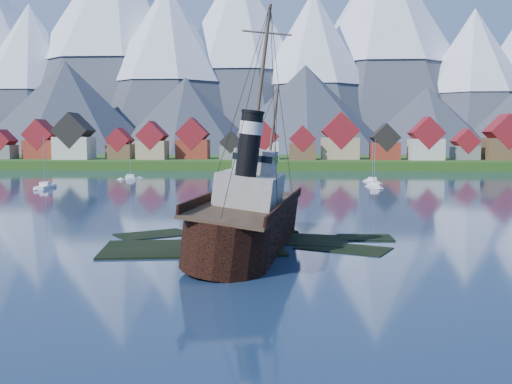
{
  "coord_description": "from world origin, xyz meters",
  "views": [
    {
      "loc": [
        6.24,
        -57.88,
        11.19
      ],
      "look_at": [
        2.84,
        6.0,
        5.0
      ],
      "focal_mm": 40.0,
      "sensor_mm": 36.0,
      "label": 1
    }
  ],
  "objects_px": {
    "sailboat_c": "(130,178)",
    "sailboat_e": "(372,182)",
    "sailboat_b": "(45,187)",
    "tugboat_wreck": "(248,216)",
    "sailboat_d": "(374,186)"
  },
  "relations": [
    {
      "from": "sailboat_c",
      "to": "sailboat_d",
      "type": "distance_m",
      "value": 65.21
    },
    {
      "from": "sailboat_d",
      "to": "tugboat_wreck",
      "type": "bearing_deg",
      "value": -101.57
    },
    {
      "from": "sailboat_b",
      "to": "sailboat_e",
      "type": "height_order",
      "value": "sailboat_b"
    },
    {
      "from": "sailboat_b",
      "to": "sailboat_c",
      "type": "xyz_separation_m",
      "value": [
        10.74,
        28.82,
        -0.05
      ]
    },
    {
      "from": "sailboat_b",
      "to": "sailboat_d",
      "type": "distance_m",
      "value": 72.23
    },
    {
      "from": "sailboat_e",
      "to": "sailboat_b",
      "type": "bearing_deg",
      "value": -156.01
    },
    {
      "from": "sailboat_c",
      "to": "sailboat_b",
      "type": "bearing_deg",
      "value": -130.75
    },
    {
      "from": "sailboat_b",
      "to": "sailboat_e",
      "type": "bearing_deg",
      "value": 11.78
    },
    {
      "from": "sailboat_d",
      "to": "sailboat_e",
      "type": "xyz_separation_m",
      "value": [
        1.62,
        14.09,
        -0.02
      ]
    },
    {
      "from": "sailboat_d",
      "to": "sailboat_c",
      "type": "bearing_deg",
      "value": 167.07
    },
    {
      "from": "sailboat_b",
      "to": "tugboat_wreck",
      "type": "bearing_deg",
      "value": -56.08
    },
    {
      "from": "sailboat_c",
      "to": "sailboat_d",
      "type": "bearing_deg",
      "value": -40.49
    },
    {
      "from": "sailboat_c",
      "to": "sailboat_e",
      "type": "bearing_deg",
      "value": -27.93
    },
    {
      "from": "sailboat_b",
      "to": "sailboat_d",
      "type": "relative_size",
      "value": 1.09
    },
    {
      "from": "sailboat_b",
      "to": "sailboat_c",
      "type": "height_order",
      "value": "sailboat_b"
    }
  ]
}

